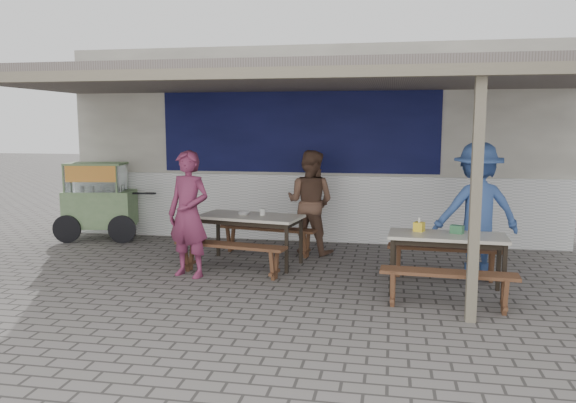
# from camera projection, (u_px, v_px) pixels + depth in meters

# --- Properties ---
(ground) EXTENTS (60.00, 60.00, 0.00)m
(ground) POSITION_uv_depth(u_px,v_px,m) (275.00, 286.00, 7.36)
(ground) COLOR #605B56
(ground) RESTS_ON ground
(back_wall) EXTENTS (9.00, 1.28, 3.50)m
(back_wall) POSITION_uv_depth(u_px,v_px,m) (313.00, 145.00, 10.61)
(back_wall) COLOR beige
(back_wall) RESTS_ON ground
(warung_roof) EXTENTS (9.00, 4.21, 2.81)m
(warung_roof) POSITION_uv_depth(u_px,v_px,m) (288.00, 81.00, 7.86)
(warung_roof) COLOR #615853
(warung_roof) RESTS_ON ground
(table_left) EXTENTS (1.64, 1.00, 0.75)m
(table_left) POSITION_uv_depth(u_px,v_px,m) (250.00, 220.00, 8.46)
(table_left) COLOR beige
(table_left) RESTS_ON ground
(bench_left_street) EXTENTS (1.66, 0.56, 0.45)m
(bench_left_street) POSITION_uv_depth(u_px,v_px,m) (230.00, 251.00, 7.87)
(bench_left_street) COLOR brown
(bench_left_street) RESTS_ON ground
(bench_left_wall) EXTENTS (1.66, 0.56, 0.45)m
(bench_left_wall) POSITION_uv_depth(u_px,v_px,m) (267.00, 234.00, 9.13)
(bench_left_wall) COLOR brown
(bench_left_wall) RESTS_ON ground
(table_right) EXTENTS (1.46, 0.71, 0.75)m
(table_right) POSITION_uv_depth(u_px,v_px,m) (447.00, 241.00, 6.99)
(table_right) COLOR beige
(table_right) RESTS_ON ground
(bench_right_street) EXTENTS (1.54, 0.37, 0.45)m
(bench_right_street) POSITION_uv_depth(u_px,v_px,m) (448.00, 281.00, 6.39)
(bench_right_street) COLOR brown
(bench_right_street) RESTS_ON ground
(bench_right_wall) EXTENTS (1.54, 0.37, 0.45)m
(bench_right_wall) POSITION_uv_depth(u_px,v_px,m) (444.00, 255.00, 7.68)
(bench_right_wall) COLOR brown
(bench_right_wall) RESTS_ON ground
(vendor_cart) EXTENTS (1.71, 0.90, 1.42)m
(vendor_cart) POSITION_uv_depth(u_px,v_px,m) (99.00, 198.00, 10.27)
(vendor_cart) COLOR #7A9865
(vendor_cart) RESTS_ON ground
(patron_street_side) EXTENTS (0.73, 0.58, 1.76)m
(patron_street_side) POSITION_uv_depth(u_px,v_px,m) (189.00, 214.00, 7.75)
(patron_street_side) COLOR #6E2846
(patron_street_side) RESTS_ON ground
(patron_wall_side) EXTENTS (0.97, 0.84, 1.70)m
(patron_wall_side) POSITION_uv_depth(u_px,v_px,m) (310.00, 202.00, 9.17)
(patron_wall_side) COLOR brown
(patron_wall_side) RESTS_ON ground
(patron_right_table) EXTENTS (1.33, 0.94, 1.87)m
(patron_right_table) POSITION_uv_depth(u_px,v_px,m) (477.00, 210.00, 7.74)
(patron_right_table) COLOR #385799
(patron_right_table) RESTS_ON ground
(tissue_box) EXTENTS (0.16, 0.16, 0.12)m
(tissue_box) POSITION_uv_depth(u_px,v_px,m) (419.00, 227.00, 7.18)
(tissue_box) COLOR yellow
(tissue_box) RESTS_ON table_right
(donation_box) EXTENTS (0.18, 0.16, 0.10)m
(donation_box) POSITION_uv_depth(u_px,v_px,m) (457.00, 229.00, 7.04)
(donation_box) COLOR #2E6940
(donation_box) RESTS_ON table_right
(condiment_jar) EXTENTS (0.09, 0.09, 0.10)m
(condiment_jar) POSITION_uv_depth(u_px,v_px,m) (262.00, 212.00, 8.46)
(condiment_jar) COLOR beige
(condiment_jar) RESTS_ON table_left
(condiment_bowl) EXTENTS (0.19, 0.19, 0.04)m
(condiment_bowl) POSITION_uv_depth(u_px,v_px,m) (244.00, 214.00, 8.48)
(condiment_bowl) COLOR white
(condiment_bowl) RESTS_ON table_left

